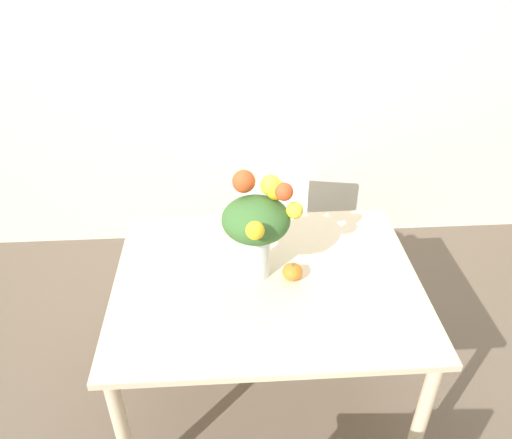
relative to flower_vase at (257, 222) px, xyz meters
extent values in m
plane|color=brown|center=(0.04, -0.06, -1.05)|extent=(12.00, 12.00, 0.00)
cube|color=silver|center=(0.04, 1.41, 0.30)|extent=(8.00, 0.06, 2.70)
cube|color=beige|center=(0.04, -0.06, -0.29)|extent=(1.35, 1.05, 0.03)
cylinder|color=beige|center=(-0.57, -0.52, -0.67)|extent=(0.06, 0.06, 0.75)
cylinder|color=beige|center=(0.65, -0.52, -0.67)|extent=(0.06, 0.06, 0.75)
cylinder|color=beige|center=(-0.57, 0.41, -0.67)|extent=(0.06, 0.06, 0.75)
cylinder|color=beige|center=(0.65, 0.41, -0.67)|extent=(0.06, 0.06, 0.75)
cylinder|color=silver|center=(0.00, -0.01, -0.16)|extent=(0.13, 0.13, 0.23)
cylinder|color=silver|center=(0.00, -0.01, -0.21)|extent=(0.11, 0.11, 0.13)
cylinder|color=#38662D|center=(0.02, -0.01, -0.12)|extent=(0.00, 0.01, 0.29)
cylinder|color=#38662D|center=(0.00, 0.01, -0.12)|extent=(0.01, 0.01, 0.29)
cylinder|color=#38662D|center=(-0.02, 0.00, -0.12)|extent=(0.01, 0.00, 0.29)
cylinder|color=#38662D|center=(-0.02, -0.02, -0.12)|extent=(0.01, 0.01, 0.29)
cylinder|color=#38662D|center=(0.00, -0.03, -0.12)|extent=(0.01, 0.00, 0.29)
ellipsoid|color=#38662D|center=(0.00, -0.01, 0.02)|extent=(0.29, 0.29, 0.17)
sphere|color=#D64C23|center=(-0.05, 0.07, 0.16)|extent=(0.10, 0.10, 0.10)
sphere|color=yellow|center=(-0.05, 0.13, 0.13)|extent=(0.10, 0.10, 0.10)
sphere|color=yellow|center=(0.06, 0.06, 0.14)|extent=(0.09, 0.09, 0.09)
sphere|color=yellow|center=(-0.02, -0.18, 0.08)|extent=(0.07, 0.07, 0.07)
sphere|color=yellow|center=(0.15, -0.02, 0.07)|extent=(0.07, 0.07, 0.07)
sphere|color=#D64C23|center=(0.11, -0.03, 0.16)|extent=(0.07, 0.07, 0.07)
sphere|color=#D64C23|center=(-0.05, 0.07, 0.17)|extent=(0.07, 0.07, 0.07)
sphere|color=yellow|center=(0.08, 0.04, 0.13)|extent=(0.09, 0.09, 0.09)
ellipsoid|color=orange|center=(0.15, -0.06, -0.24)|extent=(0.09, 0.09, 0.07)
cylinder|color=brown|center=(0.15, -0.06, -0.20)|extent=(0.01, 0.01, 0.02)
cube|color=white|center=(0.16, 0.75, -0.61)|extent=(0.46, 0.46, 0.02)
cylinder|color=white|center=(-0.03, 0.60, -0.83)|extent=(0.04, 0.04, 0.43)
cylinder|color=white|center=(0.31, 0.56, -0.83)|extent=(0.04, 0.04, 0.43)
cylinder|color=white|center=(0.01, 0.94, -0.83)|extent=(0.04, 0.04, 0.43)
cylinder|color=white|center=(0.35, 0.90, -0.83)|extent=(0.04, 0.04, 0.43)
cube|color=white|center=(0.19, 0.95, -0.39)|extent=(0.40, 0.06, 0.41)
camera|label=1|loc=(-0.11, -1.74, 1.18)|focal=35.00mm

